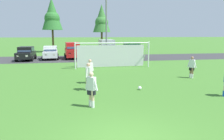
{
  "coord_description": "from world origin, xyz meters",
  "views": [
    {
      "loc": [
        -1.55,
        -6.21,
        3.32
      ],
      "look_at": [
        0.86,
        7.56,
        1.03
      ],
      "focal_mm": 35.44,
      "sensor_mm": 36.0,
      "label": 1
    }
  ],
  "objects": [
    {
      "name": "parked_car_slot_far_left",
      "position": [
        -7.47,
        23.17,
        0.88
      ],
      "size": [
        2.06,
        4.21,
        1.72
      ],
      "color": "black",
      "rests_on": "ground"
    },
    {
      "name": "soccer_ball",
      "position": [
        2.32,
        6.2,
        0.11
      ],
      "size": [
        0.22,
        0.22,
        0.22
      ],
      "color": "white",
      "rests_on": "ground"
    },
    {
      "name": "street_lamp",
      "position": [
        2.37,
        18.97,
        4.21
      ],
      "size": [
        2.0,
        0.32,
        8.13
      ],
      "color": "slate",
      "rests_on": "ground"
    },
    {
      "name": "player_defender_far",
      "position": [
        -0.79,
        3.56,
        0.82
      ],
      "size": [
        0.59,
        0.58,
        1.64
      ],
      "color": "beige",
      "rests_on": "ground"
    },
    {
      "name": "ground_plane",
      "position": [
        0.0,
        15.0,
        0.0
      ],
      "size": [
        400.0,
        400.0,
        0.0
      ],
      "primitive_type": "plane",
      "color": "#3D7028"
    },
    {
      "name": "parked_car_slot_center_left",
      "position": [
        -1.66,
        24.39,
        1.11
      ],
      "size": [
        2.41,
        4.73,
        2.16
      ],
      "color": "red",
      "rests_on": "ground"
    },
    {
      "name": "parked_car_slot_center_right",
      "position": [
        6.34,
        23.21,
        1.11
      ],
      "size": [
        2.27,
        4.67,
        2.16
      ],
      "color": "#194C2D",
      "rests_on": "ground"
    },
    {
      "name": "tree_left_edge",
      "position": [
        -5.19,
        36.04,
        6.7
      ],
      "size": [
        3.65,
        3.65,
        9.75
      ],
      "color": "brown",
      "rests_on": "ground"
    },
    {
      "name": "player_striker_near",
      "position": [
        -0.47,
        8.51,
        0.82
      ],
      "size": [
        0.57,
        0.59,
        1.64
      ],
      "color": "tan",
      "rests_on": "ground"
    },
    {
      "name": "player_midfield_center",
      "position": [
        7.27,
        9.05,
        0.82
      ],
      "size": [
        0.49,
        0.66,
        1.64
      ],
      "color": "#936B4C",
      "rests_on": "ground"
    },
    {
      "name": "tree_mid_left",
      "position": [
        3.77,
        35.34,
        5.97
      ],
      "size": [
        3.26,
        3.26,
        8.7
      ],
      "color": "brown",
      "rests_on": "ground"
    },
    {
      "name": "soccer_goal",
      "position": [
        2.24,
        15.75,
        1.29
      ],
      "size": [
        7.47,
        2.16,
        2.57
      ],
      "color": "white",
      "rests_on": "ground"
    },
    {
      "name": "parked_car_slot_center",
      "position": [
        3.01,
        24.3,
        1.34
      ],
      "size": [
        2.22,
        4.81,
        2.52
      ],
      "color": "#B2B2BC",
      "rests_on": "ground"
    },
    {
      "name": "parked_car_slot_left",
      "position": [
        -4.55,
        24.04,
        0.88
      ],
      "size": [
        2.24,
        4.31,
        1.72
      ],
      "color": "silver",
      "rests_on": "ground"
    },
    {
      "name": "player_winger_right",
      "position": [
        -0.71,
        6.68,
        0.82
      ],
      "size": [
        0.39,
        0.69,
        1.64
      ],
      "color": "tan",
      "rests_on": "ground"
    },
    {
      "name": "parking_lot_strip",
      "position": [
        0.0,
        24.16,
        0.0
      ],
      "size": [
        52.0,
        8.4,
        0.01
      ],
      "primitive_type": "cube",
      "color": "#333335",
      "rests_on": "ground"
    }
  ]
}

